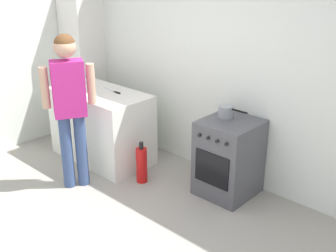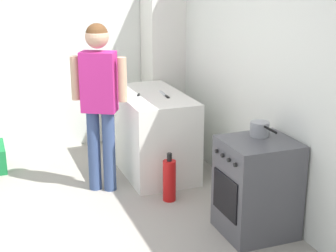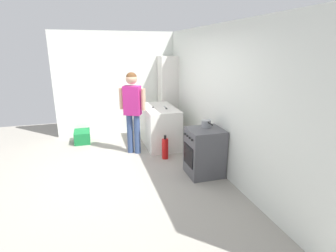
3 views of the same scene
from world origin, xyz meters
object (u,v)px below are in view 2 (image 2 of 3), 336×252
oven_left (257,187)px  person (99,92)px  larder_cabinet (163,67)px  fire_extinguisher (169,180)px  pot (260,129)px  knife_bread (165,95)px  knife_chef (138,97)px

oven_left → person: (-1.37, -1.04, 0.62)m
person → larder_cabinet: (-1.28, 1.14, -0.05)m
person → fire_extinguisher: (0.50, 0.56, -0.83)m
pot → knife_bread: 1.53m
oven_left → knife_bread: size_ratio=2.42×
fire_extinguisher → larder_cabinet: 2.03m
pot → larder_cabinet: bearing=179.1°
person → fire_extinguisher: person is taller
person → oven_left: bearing=37.2°
oven_left → larder_cabinet: 2.71m
knife_bread → fire_extinguisher: 1.03m
oven_left → fire_extinguisher: (-0.87, -0.48, -0.21)m
person → larder_cabinet: bearing=138.3°
oven_left → person: size_ratio=0.49×
knife_chef → fire_extinguisher: bearing=6.9°
knife_chef → person: bearing=-64.1°
person → fire_extinguisher: size_ratio=3.46×
pot → knife_bread: bearing=-167.9°
pot → larder_cabinet: size_ratio=0.17×
pot → knife_chef: (-1.49, -0.63, -0.01)m
pot → fire_extinguisher: (-0.76, -0.54, -0.70)m
pot → oven_left: bearing=-30.0°
oven_left → knife_bread: bearing=-170.9°
fire_extinguisher → oven_left: bearing=28.8°
knife_chef → larder_cabinet: bearing=147.6°
person → knife_chef: bearing=115.9°
knife_bread → larder_cabinet: (-1.04, 0.36, 0.10)m
pot → person: (-1.26, -1.10, 0.14)m
pot → fire_extinguisher: bearing=-144.5°
larder_cabinet → oven_left: bearing=-2.2°
oven_left → knife_chef: 1.76m
person → pot: bearing=41.2°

